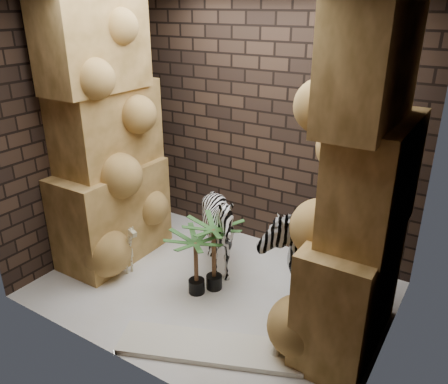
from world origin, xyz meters
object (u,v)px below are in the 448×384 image
Objects in this scene: palm_front at (214,255)px; surfboard at (210,347)px; palm_back at (196,264)px; zebra_left at (220,233)px; giraffe_toy at (124,245)px; zebra_right at (298,233)px.

surfboard is at bearing -58.80° from palm_front.
palm_front is at bearing 55.45° from palm_back.
zebra_left is 1.33m from surfboard.
zebra_left is at bearing 45.88° from giraffe_toy.
palm_front reaches higher than surfboard.
zebra_left reaches higher than surfboard.
giraffe_toy is at bearing -175.10° from palm_back.
zebra_right reaches higher than zebra_left.
giraffe_toy is 1.65m from surfboard.
palm_back is at bearing -166.49° from zebra_right.
palm_front is 0.21m from palm_back.
palm_front is (-0.75, -0.39, -0.30)m from zebra_right.
zebra_right is 2.02× the size of palm_back.
palm_front is at bearing -171.73° from zebra_right.
zebra_right is at bearing 6.36° from zebra_left.
palm_back is at bearing 110.88° from surfboard.
zebra_left is 1.34× the size of palm_front.
zebra_left reaches higher than palm_front.
palm_front is (0.12, -0.30, -0.08)m from zebra_left.
zebra_left is 0.48m from palm_back.
zebra_right is 1.94m from giraffe_toy.
zebra_right is at bearing 34.78° from giraffe_toy.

